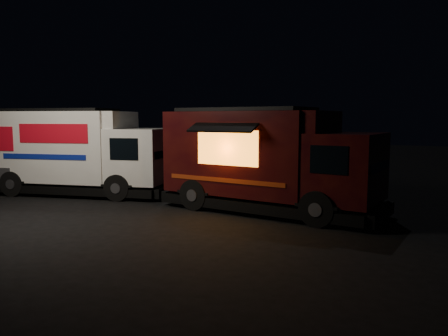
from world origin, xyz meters
TOP-DOWN VIEW (x-y plane):
  - ground at (0.00, 0.00)m, footprint 80.00×80.00m
  - white_truck at (-3.69, 0.68)m, footprint 7.66×4.52m
  - red_truck at (3.98, 1.42)m, footprint 7.08×2.85m

SIDE VIEW (x-z plane):
  - ground at x=0.00m, z-range 0.00..0.00m
  - red_truck at x=3.98m, z-range 0.00..3.25m
  - white_truck at x=-3.69m, z-range 0.00..3.29m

